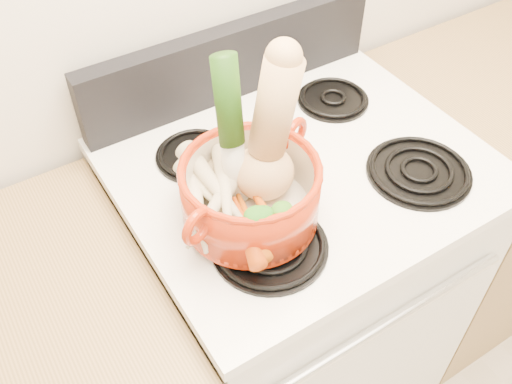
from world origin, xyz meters
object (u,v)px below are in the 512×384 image
stove_body (292,290)px  squash (264,133)px  dutch_oven (250,193)px  leek (233,132)px

stove_body → squash: bearing=-155.7°
stove_body → dutch_oven: (-0.19, -0.09, 0.57)m
stove_body → leek: size_ratio=2.96×
stove_body → dutch_oven: bearing=-155.3°
dutch_oven → leek: bearing=75.2°
leek → stove_body: bearing=20.9°
stove_body → leek: 0.72m
stove_body → leek: (-0.19, -0.04, 0.69)m
squash → leek: bearing=177.1°
dutch_oven → squash: squash is taller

